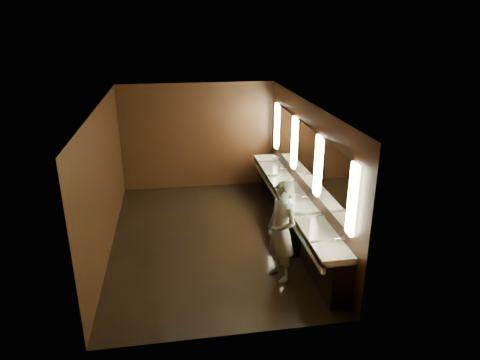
% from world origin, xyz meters
% --- Properties ---
extents(floor, '(6.00, 6.00, 0.00)m').
position_xyz_m(floor, '(0.00, 0.00, 0.00)').
color(floor, black).
rests_on(floor, ground).
extents(ceiling, '(4.00, 6.00, 0.02)m').
position_xyz_m(ceiling, '(0.00, 0.00, 2.80)').
color(ceiling, '#2D2D2B').
rests_on(ceiling, wall_back).
extents(wall_back, '(4.00, 0.02, 2.80)m').
position_xyz_m(wall_back, '(0.00, 3.00, 1.40)').
color(wall_back, black).
rests_on(wall_back, floor).
extents(wall_front, '(4.00, 0.02, 2.80)m').
position_xyz_m(wall_front, '(0.00, -3.00, 1.40)').
color(wall_front, black).
rests_on(wall_front, floor).
extents(wall_left, '(0.02, 6.00, 2.80)m').
position_xyz_m(wall_left, '(-2.00, 0.00, 1.40)').
color(wall_left, black).
rests_on(wall_left, floor).
extents(wall_right, '(0.02, 6.00, 2.80)m').
position_xyz_m(wall_right, '(2.00, 0.00, 1.40)').
color(wall_right, black).
rests_on(wall_right, floor).
extents(sink_counter, '(0.55, 5.40, 1.01)m').
position_xyz_m(sink_counter, '(1.79, 0.00, 0.50)').
color(sink_counter, black).
rests_on(sink_counter, floor).
extents(mirror_band, '(0.06, 5.03, 1.15)m').
position_xyz_m(mirror_band, '(1.98, -0.00, 1.75)').
color(mirror_band, '#FAF6BC').
rests_on(mirror_band, wall_right).
extents(person, '(0.65, 0.78, 1.82)m').
position_xyz_m(person, '(1.09, -1.67, 0.91)').
color(person, '#85B0C6').
rests_on(person, floor).
extents(trash_bin, '(0.45, 0.45, 0.60)m').
position_xyz_m(trash_bin, '(1.58, -0.88, 0.30)').
color(trash_bin, black).
rests_on(trash_bin, floor).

